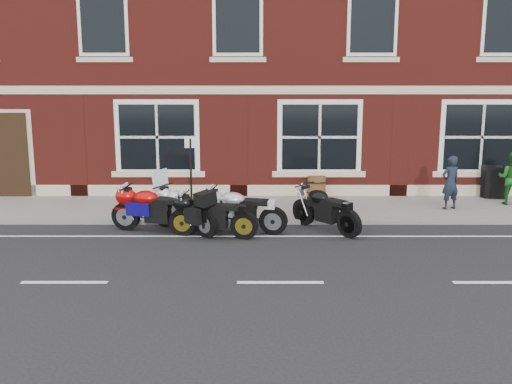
{
  "coord_description": "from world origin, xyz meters",
  "views": [
    {
      "loc": [
        -0.44,
        -13.02,
        3.66
      ],
      "look_at": [
        -0.45,
        1.6,
        0.81
      ],
      "focal_mm": 40.0,
      "sensor_mm": 36.0,
      "label": 1
    }
  ],
  "objects_px": {
    "barrel_planter": "(316,187)",
    "pedestrian_left": "(450,183)",
    "moto_naked_black": "(325,208)",
    "a_board_sign": "(493,182)",
    "moto_sport_silver": "(240,209)",
    "pedestrian_right": "(511,178)",
    "moto_sport_red": "(154,208)",
    "moto_touring_silver": "(183,207)",
    "moto_sport_black": "(212,214)",
    "parking_sign": "(191,170)"
  },
  "relations": [
    {
      "from": "moto_sport_black",
      "to": "pedestrian_left",
      "type": "distance_m",
      "value": 6.98
    },
    {
      "from": "a_board_sign",
      "to": "barrel_planter",
      "type": "relative_size",
      "value": 1.53
    },
    {
      "from": "moto_touring_silver",
      "to": "moto_sport_red",
      "type": "height_order",
      "value": "moto_touring_silver"
    },
    {
      "from": "moto_sport_silver",
      "to": "pedestrian_right",
      "type": "height_order",
      "value": "pedestrian_right"
    },
    {
      "from": "barrel_planter",
      "to": "pedestrian_left",
      "type": "bearing_deg",
      "value": -24.59
    },
    {
      "from": "moto_naked_black",
      "to": "moto_touring_silver",
      "type": "bearing_deg",
      "value": 142.7
    },
    {
      "from": "pedestrian_right",
      "to": "barrel_planter",
      "type": "distance_m",
      "value": 5.66
    },
    {
      "from": "moto_sport_silver",
      "to": "barrel_planter",
      "type": "height_order",
      "value": "moto_sport_silver"
    },
    {
      "from": "pedestrian_right",
      "to": "moto_sport_red",
      "type": "bearing_deg",
      "value": 51.01
    },
    {
      "from": "moto_sport_silver",
      "to": "pedestrian_right",
      "type": "xyz_separation_m",
      "value": [
        7.81,
        2.71,
        0.31
      ]
    },
    {
      "from": "pedestrian_left",
      "to": "a_board_sign",
      "type": "height_order",
      "value": "pedestrian_left"
    },
    {
      "from": "moto_naked_black",
      "to": "pedestrian_left",
      "type": "height_order",
      "value": "pedestrian_left"
    },
    {
      "from": "moto_sport_red",
      "to": "moto_sport_silver",
      "type": "height_order",
      "value": "moto_sport_red"
    },
    {
      "from": "moto_naked_black",
      "to": "pedestrian_left",
      "type": "distance_m",
      "value": 4.2
    },
    {
      "from": "moto_sport_black",
      "to": "pedestrian_right",
      "type": "bearing_deg",
      "value": -58.47
    },
    {
      "from": "moto_naked_black",
      "to": "a_board_sign",
      "type": "distance_m",
      "value": 6.47
    },
    {
      "from": "a_board_sign",
      "to": "barrel_planter",
      "type": "bearing_deg",
      "value": -168.46
    },
    {
      "from": "moto_sport_black",
      "to": "moto_sport_silver",
      "type": "bearing_deg",
      "value": -45.63
    },
    {
      "from": "moto_naked_black",
      "to": "pedestrian_left",
      "type": "bearing_deg",
      "value": -11.32
    },
    {
      "from": "moto_sport_silver",
      "to": "parking_sign",
      "type": "xyz_separation_m",
      "value": [
        -1.33,
        1.27,
        0.76
      ]
    },
    {
      "from": "moto_sport_red",
      "to": "pedestrian_left",
      "type": "relative_size",
      "value": 1.53
    },
    {
      "from": "pedestrian_left",
      "to": "parking_sign",
      "type": "height_order",
      "value": "parking_sign"
    },
    {
      "from": "moto_naked_black",
      "to": "parking_sign",
      "type": "height_order",
      "value": "parking_sign"
    },
    {
      "from": "moto_sport_black",
      "to": "pedestrian_left",
      "type": "bearing_deg",
      "value": -57.58
    },
    {
      "from": "moto_touring_silver",
      "to": "moto_sport_black",
      "type": "bearing_deg",
      "value": -84.12
    },
    {
      "from": "moto_sport_black",
      "to": "parking_sign",
      "type": "bearing_deg",
      "value": 32.54
    },
    {
      "from": "moto_touring_silver",
      "to": "moto_sport_red",
      "type": "relative_size",
      "value": 0.77
    },
    {
      "from": "moto_touring_silver",
      "to": "moto_sport_black",
      "type": "xyz_separation_m",
      "value": [
        0.74,
        -0.54,
        -0.04
      ]
    },
    {
      "from": "moto_touring_silver",
      "to": "pedestrian_right",
      "type": "height_order",
      "value": "pedestrian_right"
    },
    {
      "from": "moto_sport_black",
      "to": "parking_sign",
      "type": "distance_m",
      "value": 1.99
    },
    {
      "from": "moto_sport_red",
      "to": "moto_touring_silver",
      "type": "bearing_deg",
      "value": -71.28
    },
    {
      "from": "moto_naked_black",
      "to": "barrel_planter",
      "type": "height_order",
      "value": "moto_naked_black"
    },
    {
      "from": "moto_touring_silver",
      "to": "moto_naked_black",
      "type": "relative_size",
      "value": 0.96
    },
    {
      "from": "moto_touring_silver",
      "to": "parking_sign",
      "type": "height_order",
      "value": "parking_sign"
    },
    {
      "from": "barrel_planter",
      "to": "parking_sign",
      "type": "relative_size",
      "value": 0.31
    },
    {
      "from": "moto_sport_black",
      "to": "pedestrian_right",
      "type": "xyz_separation_m",
      "value": [
        8.48,
        3.14,
        0.33
      ]
    },
    {
      "from": "moto_touring_silver",
      "to": "parking_sign",
      "type": "bearing_deg",
      "value": 38.0
    },
    {
      "from": "moto_sport_black",
      "to": "parking_sign",
      "type": "xyz_separation_m",
      "value": [
        -0.67,
        1.7,
        0.78
      ]
    },
    {
      "from": "moto_sport_red",
      "to": "parking_sign",
      "type": "height_order",
      "value": "parking_sign"
    },
    {
      "from": "parking_sign",
      "to": "moto_touring_silver",
      "type": "bearing_deg",
      "value": -102.61
    },
    {
      "from": "moto_sport_red",
      "to": "a_board_sign",
      "type": "distance_m",
      "value": 10.35
    },
    {
      "from": "moto_sport_black",
      "to": "moto_sport_red",
      "type": "bearing_deg",
      "value": 82.64
    },
    {
      "from": "moto_sport_black",
      "to": "moto_naked_black",
      "type": "relative_size",
      "value": 1.17
    },
    {
      "from": "moto_sport_red",
      "to": "moto_sport_black",
      "type": "height_order",
      "value": "moto_sport_red"
    },
    {
      "from": "moto_sport_red",
      "to": "pedestrian_left",
      "type": "xyz_separation_m",
      "value": [
        7.94,
        2.04,
        0.27
      ]
    },
    {
      "from": "moto_sport_red",
      "to": "moto_sport_silver",
      "type": "xyz_separation_m",
      "value": [
        2.11,
        -0.05,
        -0.02
      ]
    },
    {
      "from": "moto_sport_red",
      "to": "moto_naked_black",
      "type": "bearing_deg",
      "value": -74.22
    },
    {
      "from": "moto_naked_black",
      "to": "a_board_sign",
      "type": "bearing_deg",
      "value": -7.31
    },
    {
      "from": "moto_sport_silver",
      "to": "parking_sign",
      "type": "bearing_deg",
      "value": 59.37
    },
    {
      "from": "parking_sign",
      "to": "moto_sport_red",
      "type": "bearing_deg",
      "value": -131.19
    }
  ]
}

